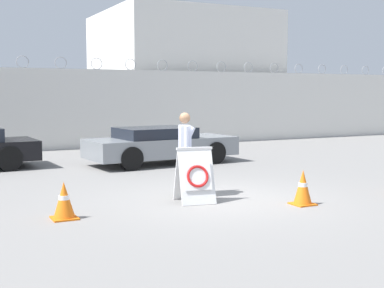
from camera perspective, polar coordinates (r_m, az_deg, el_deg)
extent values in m
plane|color=gray|center=(11.14, 3.00, -5.84)|extent=(90.00, 90.00, 0.00)
cube|color=silver|center=(21.35, -11.87, 3.68)|extent=(36.00, 0.30, 3.10)
torus|color=gray|center=(20.94, -17.63, 8.35)|extent=(0.47, 0.03, 0.47)
torus|color=gray|center=(21.21, -13.83, 8.41)|extent=(0.47, 0.03, 0.47)
torus|color=gray|center=(21.56, -10.14, 8.43)|extent=(0.47, 0.03, 0.47)
torus|color=gray|center=(22.00, -6.58, 8.42)|extent=(0.47, 0.03, 0.47)
torus|color=gray|center=(22.52, -3.17, 8.38)|extent=(0.47, 0.03, 0.47)
torus|color=gray|center=(23.11, 0.07, 8.32)|extent=(0.47, 0.03, 0.47)
torus|color=gray|center=(23.77, 3.14, 8.23)|extent=(0.47, 0.03, 0.47)
torus|color=gray|center=(24.49, 6.04, 8.13)|extent=(0.47, 0.03, 0.47)
torus|color=gray|center=(25.28, 8.76, 8.01)|extent=(0.47, 0.03, 0.47)
torus|color=gray|center=(26.11, 11.31, 7.89)|extent=(0.47, 0.03, 0.47)
torus|color=gray|center=(26.99, 13.69, 7.76)|extent=(0.47, 0.03, 0.47)
torus|color=gray|center=(27.92, 15.93, 7.62)|extent=(0.47, 0.03, 0.47)
torus|color=gray|center=(28.88, 18.01, 7.49)|extent=(0.47, 0.03, 0.47)
cube|color=silver|center=(27.81, -1.14, 7.34)|extent=(7.88, 7.43, 6.16)
cube|color=white|center=(10.55, 0.53, -3.54)|extent=(0.75, 0.48, 1.07)
cube|color=white|center=(10.87, -0.01, -3.27)|extent=(0.75, 0.48, 1.07)
cube|color=white|center=(10.64, 0.25, -0.48)|extent=(0.74, 0.18, 0.05)
cube|color=white|center=(10.51, 0.59, -3.46)|extent=(0.58, 0.28, 0.54)
torus|color=red|center=(10.50, 0.61, -3.47)|extent=(0.47, 0.26, 0.44)
cylinder|color=#514C42|center=(11.26, -0.71, -3.51)|extent=(0.15, 0.15, 0.85)
cylinder|color=#514C42|center=(11.43, -0.83, -3.37)|extent=(0.15, 0.15, 0.85)
cube|color=silver|center=(11.25, -0.77, 0.34)|extent=(0.34, 0.49, 0.65)
sphere|color=#936B4C|center=(11.22, -0.78, 2.79)|extent=(0.23, 0.23, 0.23)
cylinder|color=silver|center=(10.98, -0.58, 0.28)|extent=(0.09, 0.09, 0.62)
cylinder|color=silver|center=(11.54, -0.47, 0.40)|extent=(0.36, 0.19, 0.60)
cube|color=orange|center=(9.63, -13.45, -7.69)|extent=(0.44, 0.44, 0.03)
cone|color=orange|center=(9.57, -13.49, -5.78)|extent=(0.37, 0.37, 0.62)
cylinder|color=white|center=(9.56, -13.50, -5.60)|extent=(0.19, 0.19, 0.09)
cube|color=orange|center=(10.75, 11.71, -6.28)|extent=(0.42, 0.42, 0.03)
cone|color=orange|center=(10.68, 11.74, -4.47)|extent=(0.36, 0.36, 0.66)
cylinder|color=white|center=(10.68, 11.75, -4.29)|extent=(0.18, 0.18, 0.09)
cylinder|color=black|center=(15.76, -18.89, -1.48)|extent=(0.72, 0.24, 0.71)
cylinder|color=black|center=(17.93, -0.56, -0.42)|extent=(0.69, 0.26, 0.68)
cylinder|color=black|center=(16.49, 2.49, -0.94)|extent=(0.69, 0.26, 0.68)
cylinder|color=black|center=(16.68, -8.96, -0.93)|extent=(0.69, 0.26, 0.68)
cylinder|color=black|center=(15.11, -6.48, -1.56)|extent=(0.69, 0.26, 0.68)
cube|color=gray|center=(16.48, -3.27, -0.31)|extent=(4.70, 2.20, 0.57)
cube|color=black|center=(16.34, -3.99, 1.21)|extent=(2.32, 1.82, 0.32)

